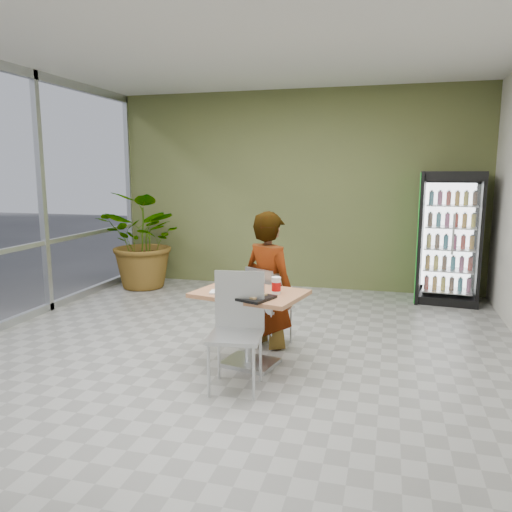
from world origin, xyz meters
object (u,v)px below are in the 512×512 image
object	(u,v)px
soda_cup	(276,286)
potted_plant	(146,240)
chair_far	(265,300)
cafeteria_tray	(248,297)
beverage_fridge	(450,238)
chair_near	(237,320)
seated_woman	(269,293)
dining_table	(250,313)

from	to	relation	value
soda_cup	potted_plant	bearing A→B (deg)	135.12
chair_far	cafeteria_tray	bearing A→B (deg)	122.06
cafeteria_tray	beverage_fridge	size ratio (longest dim) A/B	0.23
chair_far	chair_near	size ratio (longest dim) A/B	0.85
chair_near	potted_plant	xyz separation A→B (m)	(-2.57, 3.26, 0.19)
seated_woman	cafeteria_tray	bearing A→B (deg)	119.00
dining_table	chair_near	size ratio (longest dim) A/B	1.12
chair_far	soda_cup	world-z (taller)	soda_cup
chair_far	chair_near	distance (m)	1.06
beverage_fridge	potted_plant	distance (m)	4.71
chair_far	potted_plant	world-z (taller)	potted_plant
beverage_fridge	potted_plant	xyz separation A→B (m)	(-4.70, -0.33, -0.16)
dining_table	beverage_fridge	xyz separation A→B (m)	(2.15, 3.12, 0.42)
seated_woman	dining_table	bearing A→B (deg)	114.66
chair_near	cafeteria_tray	distance (m)	0.28
seated_woman	potted_plant	distance (m)	3.39
chair_near	potted_plant	bearing A→B (deg)	121.95
cafeteria_tray	potted_plant	world-z (taller)	potted_plant
cafeteria_tray	potted_plant	bearing A→B (deg)	130.61
chair_near	potted_plant	size ratio (longest dim) A/B	0.64
soda_cup	cafeteria_tray	bearing A→B (deg)	-133.84
chair_near	seated_woman	size ratio (longest dim) A/B	0.57
dining_table	cafeteria_tray	xyz separation A→B (m)	(0.05, -0.24, 0.23)
dining_table	chair_far	size ratio (longest dim) A/B	1.31
dining_table	chair_near	xyz separation A→B (m)	(0.02, -0.47, 0.06)
dining_table	seated_woman	world-z (taller)	seated_woman
chair_far	potted_plant	bearing A→B (deg)	-11.97
seated_woman	beverage_fridge	xyz separation A→B (m)	(2.10, 2.50, 0.36)
beverage_fridge	potted_plant	size ratio (longest dim) A/B	1.20
chair_far	cafeteria_tray	world-z (taller)	chair_far
beverage_fridge	dining_table	bearing A→B (deg)	-118.53
soda_cup	potted_plant	xyz separation A→B (m)	(-2.82, 2.81, -0.03)
dining_table	chair_far	distance (m)	0.59
chair_near	beverage_fridge	xyz separation A→B (m)	(2.13, 3.59, 0.35)
chair_near	seated_woman	bearing A→B (deg)	82.22
potted_plant	seated_woman	bearing A→B (deg)	-39.90
potted_plant	chair_far	bearing A→B (deg)	-40.79
dining_table	soda_cup	distance (m)	0.39
dining_table	soda_cup	size ratio (longest dim) A/B	7.07
beverage_fridge	seated_woman	bearing A→B (deg)	-124.05
chair_far	seated_woman	size ratio (longest dim) A/B	0.49
dining_table	cafeteria_tray	distance (m)	0.33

